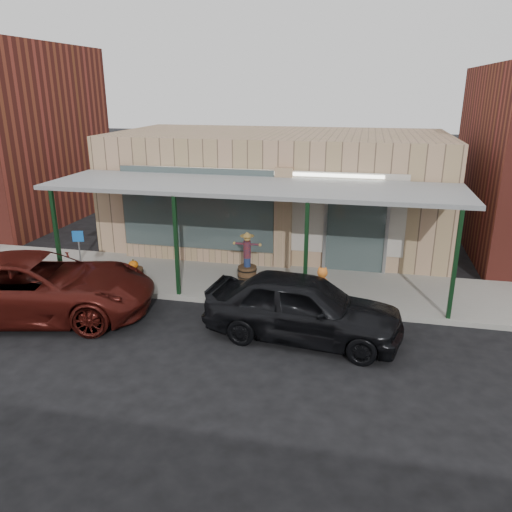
% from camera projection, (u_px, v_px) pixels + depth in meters
% --- Properties ---
extents(ground, '(120.00, 120.00, 0.00)m').
position_uv_depth(ground, '(218.00, 340.00, 11.95)').
color(ground, black).
rests_on(ground, ground).
extents(sidewalk, '(40.00, 3.20, 0.15)m').
position_uv_depth(sidewalk, '(252.00, 283.00, 15.26)').
color(sidewalk, gray).
rests_on(sidewalk, ground).
extents(storefront, '(12.00, 6.25, 4.20)m').
position_uv_depth(storefront, '(278.00, 190.00, 18.83)').
color(storefront, tan).
rests_on(storefront, ground).
extents(awning, '(12.00, 3.00, 3.04)m').
position_uv_depth(awning, '(251.00, 188.00, 14.28)').
color(awning, slate).
rests_on(awning, ground).
extents(block_buildings_near, '(61.00, 8.00, 8.00)m').
position_uv_depth(block_buildings_near, '(336.00, 143.00, 18.85)').
color(block_buildings_near, maroon).
rests_on(block_buildings_near, ground).
extents(barrel_scarecrow, '(0.90, 0.62, 1.48)m').
position_uv_depth(barrel_scarecrow, '(247.00, 263.00, 15.29)').
color(barrel_scarecrow, brown).
rests_on(barrel_scarecrow, sidewalk).
extents(barrel_pumpkin, '(0.71, 0.71, 0.66)m').
position_uv_depth(barrel_pumpkin, '(134.00, 273.00, 15.23)').
color(barrel_pumpkin, brown).
rests_on(barrel_pumpkin, sidewalk).
extents(handicap_sign, '(0.33, 0.10, 1.59)m').
position_uv_depth(handicap_sign, '(79.00, 249.00, 14.85)').
color(handicap_sign, gray).
rests_on(handicap_sign, sidewalk).
extents(parked_sedan, '(4.87, 2.40, 1.60)m').
position_uv_depth(parked_sedan, '(303.00, 307.00, 11.85)').
color(parked_sedan, black).
rests_on(parked_sedan, ground).
extents(car_maroon, '(6.45, 4.04, 1.66)m').
position_uv_depth(car_maroon, '(37.00, 286.00, 12.98)').
color(car_maroon, '#48130E').
rests_on(car_maroon, ground).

